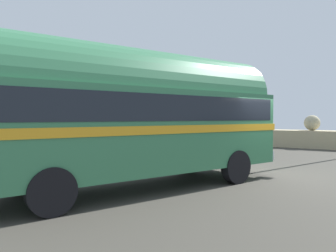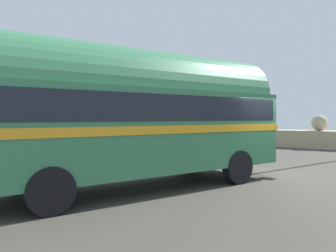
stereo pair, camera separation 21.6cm
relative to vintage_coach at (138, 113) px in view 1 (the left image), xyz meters
The scene contains 3 objects.
ground 4.50m from the vintage_coach, 53.35° to the left, with size 32.00×26.00×0.02m.
breakwater 15.33m from the vintage_coach, 79.76° to the left, with size 31.36×2.23×2.48m.
vintage_coach is the anchor object (origin of this frame).
Camera 1 is at (2.85, -10.00, 1.92)m, focal length 34.29 mm.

